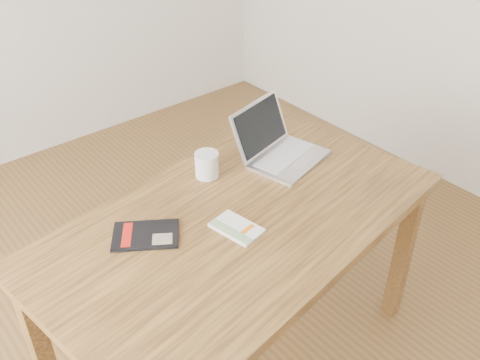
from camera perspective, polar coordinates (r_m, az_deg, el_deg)
room at (r=1.55m, az=-10.62°, el=13.19°), size 4.04×4.04×2.70m
desk at (r=1.92m, az=-0.00°, el=-6.01°), size 1.53×1.01×0.75m
white_guidebook at (r=1.80m, az=-0.36°, el=-5.16°), size 0.13×0.19×0.02m
black_guidebook at (r=1.80m, az=-10.04°, el=-5.80°), size 0.26×0.24×0.01m
laptop at (r=2.16m, az=4.13°, el=3.51°), size 0.37×0.36×0.21m
coffee_mug at (r=2.04m, az=-3.51°, el=1.73°), size 0.13×0.09×0.10m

